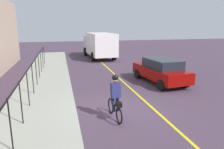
{
  "coord_description": "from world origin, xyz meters",
  "views": [
    {
      "loc": [
        -8.51,
        2.32,
        3.7
      ],
      "look_at": [
        2.52,
        -0.38,
        1.0
      ],
      "focal_mm": 33.94,
      "sensor_mm": 36.0,
      "label": 1
    }
  ],
  "objects": [
    {
      "name": "lane_line_centre",
      "position": [
        0.0,
        -1.6,
        0.0
      ],
      "size": [
        36.0,
        0.12,
        0.01
      ],
      "primitive_type": "cube",
      "color": "yellow",
      "rests_on": "ground"
    },
    {
      "name": "ground_plane",
      "position": [
        0.0,
        0.0,
        0.0
      ],
      "size": [
        80.0,
        80.0,
        0.0
      ],
      "primitive_type": "plane",
      "color": "#483648"
    },
    {
      "name": "patrol_sedan",
      "position": [
        3.64,
        -3.87,
        0.82
      ],
      "size": [
        4.57,
        2.31,
        1.58
      ],
      "rotation": [
        0.0,
        0.0,
        0.11
      ],
      "color": "#850805",
      "rests_on": "ground"
    },
    {
      "name": "box_truck_background",
      "position": [
        14.73,
        -1.91,
        1.55
      ],
      "size": [
        6.85,
        2.88,
        2.78
      ],
      "rotation": [
        0.0,
        0.0,
        0.07
      ],
      "color": "silver",
      "rests_on": "ground"
    },
    {
      "name": "sidewalk",
      "position": [
        0.0,
        3.4,
        0.07
      ],
      "size": [
        40.0,
        3.2,
        0.15
      ],
      "primitive_type": "cube",
      "color": "#9C9F91",
      "rests_on": "ground"
    },
    {
      "name": "iron_fence",
      "position": [
        1.0,
        3.8,
        1.33
      ],
      "size": [
        21.41,
        0.04,
        1.6
      ],
      "color": "black",
      "rests_on": "sidewalk"
    },
    {
      "name": "cyclist_lead",
      "position": [
        -0.9,
        0.33,
        0.91
      ],
      "size": [
        1.71,
        0.38,
        1.83
      ],
      "rotation": [
        0.0,
        0.0,
        0.07
      ],
      "color": "black",
      "rests_on": "ground"
    }
  ]
}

